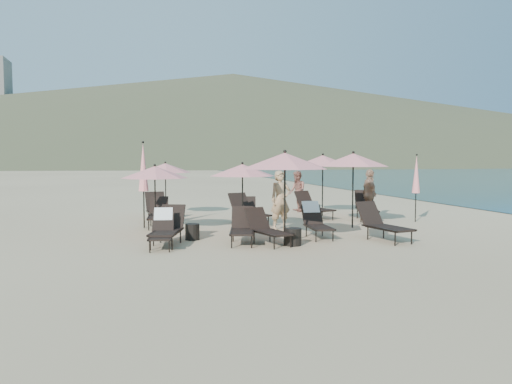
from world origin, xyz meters
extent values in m
plane|color=#D6BA8C|center=(0.00, 0.00, 0.00)|extent=(800.00, 800.00, 0.00)
cone|color=brown|center=(60.00, 300.00, 27.50)|extent=(690.00, 690.00, 55.00)
cone|color=brown|center=(190.00, 330.00, 16.00)|extent=(280.00, 280.00, 32.00)
cube|color=beige|center=(-45.00, 310.00, 19.00)|extent=(18.00, 16.00, 38.00)
cube|color=black|center=(-4.05, -0.51, 0.31)|extent=(0.70, 1.14, 0.04)
cube|color=black|center=(-3.95, 0.20, 0.57)|extent=(0.60, 0.48, 0.55)
cylinder|color=black|center=(-4.35, -0.92, 0.15)|extent=(0.03, 0.03, 0.30)
cylinder|color=black|center=(-4.21, -0.01, 0.15)|extent=(0.03, 0.03, 0.30)
cylinder|color=black|center=(-3.89, -0.98, 0.15)|extent=(0.03, 0.03, 0.30)
cylinder|color=black|center=(-3.76, -0.08, 0.15)|extent=(0.03, 0.03, 0.30)
cube|color=black|center=(-4.31, -0.43, 0.32)|extent=(0.21, 1.20, 0.04)
cube|color=black|center=(-3.78, -0.50, 0.32)|extent=(0.21, 1.20, 0.04)
cube|color=white|center=(-3.93, 0.33, 0.79)|extent=(0.51, 0.32, 0.33)
cube|color=black|center=(-3.91, -0.15, 0.36)|extent=(0.98, 1.38, 0.05)
cube|color=black|center=(-3.67, 0.65, 0.67)|extent=(0.75, 0.64, 0.64)
cylinder|color=black|center=(-4.32, -0.57, 0.18)|extent=(0.04, 0.04, 0.35)
cylinder|color=black|center=(-4.01, 0.46, 0.18)|extent=(0.04, 0.04, 0.35)
cylinder|color=black|center=(-3.80, -0.72, 0.18)|extent=(0.04, 0.04, 0.35)
cylinder|color=black|center=(-3.49, 0.30, 0.18)|extent=(0.04, 0.04, 0.35)
cube|color=black|center=(-4.19, -0.01, 0.37)|extent=(0.45, 1.36, 0.04)
cube|color=black|center=(-3.60, -0.19, 0.37)|extent=(0.45, 1.36, 0.04)
cube|color=black|center=(-1.96, -0.39, 0.34)|extent=(0.86, 1.28, 0.05)
cube|color=black|center=(-1.77, 0.37, 0.63)|extent=(0.69, 0.57, 0.60)
cylinder|color=black|center=(-2.32, -0.80, 0.17)|extent=(0.03, 0.03, 0.33)
cylinder|color=black|center=(-2.08, 0.17, 0.17)|extent=(0.03, 0.03, 0.33)
cylinder|color=black|center=(-1.83, -0.93, 0.17)|extent=(0.03, 0.03, 0.33)
cylinder|color=black|center=(-1.59, 0.05, 0.17)|extent=(0.03, 0.03, 0.33)
cube|color=black|center=(-2.23, -0.28, 0.35)|extent=(0.35, 1.28, 0.04)
cube|color=black|center=(-1.66, -0.42, 0.35)|extent=(0.35, 1.28, 0.04)
cube|color=black|center=(-1.22, -0.70, 0.34)|extent=(0.90, 1.28, 0.05)
cube|color=black|center=(-1.44, 0.05, 0.62)|extent=(0.70, 0.59, 0.60)
cylinder|color=black|center=(-1.33, -1.23, 0.16)|extent=(0.03, 0.03, 0.33)
cylinder|color=black|center=(-1.61, -0.28, 0.16)|extent=(0.03, 0.03, 0.33)
cylinder|color=black|center=(-0.85, -1.09, 0.16)|extent=(0.03, 0.03, 0.33)
cylinder|color=black|center=(-1.13, -0.14, 0.16)|extent=(0.03, 0.03, 0.33)
cube|color=black|center=(-1.51, -0.73, 0.35)|extent=(0.40, 1.26, 0.04)
cube|color=black|center=(-0.96, -0.57, 0.35)|extent=(0.40, 1.26, 0.04)
cube|color=black|center=(0.35, -0.02, 0.32)|extent=(0.65, 1.15, 0.05)
cube|color=black|center=(0.40, 0.72, 0.60)|extent=(0.60, 0.46, 0.57)
cylinder|color=black|center=(0.07, -0.47, 0.16)|extent=(0.03, 0.03, 0.31)
cylinder|color=black|center=(0.15, 0.48, 0.16)|extent=(0.03, 0.03, 0.31)
cylinder|color=black|center=(0.55, -0.50, 0.16)|extent=(0.03, 0.03, 0.31)
cylinder|color=black|center=(0.62, 0.45, 0.16)|extent=(0.03, 0.03, 0.31)
cube|color=black|center=(0.08, 0.04, 0.33)|extent=(0.13, 1.25, 0.04)
cube|color=black|center=(0.63, 0.00, 0.33)|extent=(0.13, 1.25, 0.04)
cube|color=white|center=(0.41, 0.85, 0.82)|extent=(0.52, 0.30, 0.34)
cube|color=black|center=(2.00, -0.95, 0.38)|extent=(0.91, 1.39, 0.05)
cube|color=black|center=(1.83, -0.10, 0.69)|extent=(0.75, 0.61, 0.66)
cylinder|color=black|center=(1.84, -1.53, 0.18)|extent=(0.04, 0.04, 0.36)
cylinder|color=black|center=(1.62, -0.45, 0.18)|extent=(0.04, 0.04, 0.36)
cylinder|color=black|center=(2.38, -1.42, 0.18)|extent=(0.04, 0.04, 0.36)
cylinder|color=black|center=(2.16, -0.34, 0.18)|extent=(0.04, 0.04, 0.36)
cube|color=black|center=(1.68, -0.96, 0.39)|extent=(0.33, 1.43, 0.04)
cube|color=black|center=(2.31, -0.83, 0.39)|extent=(0.33, 1.43, 0.04)
cube|color=black|center=(-3.81, 4.22, 0.39)|extent=(0.81, 1.38, 0.06)
cube|color=black|center=(-3.90, 5.11, 0.71)|extent=(0.73, 0.56, 0.68)
cylinder|color=black|center=(-4.05, 3.65, 0.19)|extent=(0.04, 0.04, 0.37)
cylinder|color=black|center=(-4.15, 4.78, 0.19)|extent=(0.04, 0.04, 0.37)
cylinder|color=black|center=(-3.48, 3.70, 0.19)|extent=(0.04, 0.04, 0.37)
cylinder|color=black|center=(-3.58, 4.83, 0.19)|extent=(0.04, 0.04, 0.37)
cube|color=black|center=(-4.15, 4.25, 0.40)|extent=(0.19, 1.48, 0.04)
cube|color=black|center=(-3.49, 4.31, 0.40)|extent=(0.19, 1.48, 0.04)
cube|color=black|center=(-3.92, 3.29, 0.35)|extent=(0.74, 1.26, 0.05)
cube|color=black|center=(-3.83, 4.09, 0.64)|extent=(0.66, 0.52, 0.62)
cylinder|color=black|center=(-4.23, 2.82, 0.17)|extent=(0.04, 0.04, 0.34)
cylinder|color=black|center=(-4.12, 3.85, 0.17)|extent=(0.04, 0.04, 0.34)
cylinder|color=black|center=(-3.71, 2.77, 0.17)|extent=(0.04, 0.04, 0.34)
cylinder|color=black|center=(-3.60, 3.79, 0.17)|extent=(0.04, 0.04, 0.34)
cube|color=black|center=(-4.21, 3.37, 0.36)|extent=(0.18, 1.35, 0.04)
cube|color=black|center=(-3.61, 3.31, 0.36)|extent=(0.18, 1.35, 0.04)
cube|color=black|center=(-0.75, 4.03, 0.31)|extent=(0.79, 1.17, 0.04)
cube|color=black|center=(-0.57, 4.73, 0.57)|extent=(0.63, 0.52, 0.55)
cylinder|color=black|center=(-1.08, 3.66, 0.15)|extent=(0.03, 0.03, 0.30)
cylinder|color=black|center=(-0.86, 4.54, 0.15)|extent=(0.03, 0.03, 0.30)
cylinder|color=black|center=(-0.63, 3.54, 0.15)|extent=(0.03, 0.03, 0.30)
cylinder|color=black|center=(-0.41, 4.43, 0.15)|extent=(0.03, 0.03, 0.30)
cube|color=black|center=(-1.00, 4.14, 0.32)|extent=(0.32, 1.17, 0.04)
cube|color=black|center=(-0.48, 4.01, 0.32)|extent=(0.32, 1.17, 0.04)
cube|color=black|center=(-0.82, 3.06, 0.38)|extent=(1.03, 1.45, 0.05)
cube|color=black|center=(-1.08, 3.91, 0.71)|extent=(0.79, 0.67, 0.68)
cylinder|color=black|center=(-0.94, 2.46, 0.19)|extent=(0.04, 0.04, 0.37)
cylinder|color=black|center=(-1.26, 3.54, 0.19)|extent=(0.04, 0.04, 0.37)
cylinder|color=black|center=(-0.39, 2.62, 0.19)|extent=(0.04, 0.04, 0.37)
cylinder|color=black|center=(-0.72, 3.70, 0.19)|extent=(0.04, 0.04, 0.37)
cube|color=black|center=(-1.15, 3.02, 0.39)|extent=(0.47, 1.43, 0.04)
cube|color=black|center=(-0.53, 3.21, 0.39)|extent=(0.47, 1.43, 0.04)
cube|color=black|center=(1.93, 4.15, 0.37)|extent=(0.99, 1.39, 0.05)
cube|color=black|center=(1.69, 4.95, 0.67)|extent=(0.76, 0.64, 0.65)
cylinder|color=black|center=(1.83, 3.57, 0.18)|extent=(0.04, 0.04, 0.36)
cylinder|color=black|center=(1.51, 4.60, 0.18)|extent=(0.04, 0.04, 0.36)
cylinder|color=black|center=(2.35, 3.72, 0.18)|extent=(0.04, 0.04, 0.36)
cylinder|color=black|center=(2.03, 4.75, 0.18)|extent=(0.04, 0.04, 0.36)
cube|color=black|center=(1.62, 4.10, 0.38)|extent=(0.45, 1.36, 0.04)
cube|color=black|center=(2.22, 4.29, 0.38)|extent=(0.45, 1.36, 0.04)
cube|color=black|center=(3.55, 3.42, 0.38)|extent=(1.07, 1.46, 0.05)
cube|color=black|center=(3.84, 4.25, 0.70)|extent=(0.80, 0.69, 0.68)
cylinder|color=black|center=(3.10, 3.00, 0.19)|extent=(0.04, 0.04, 0.37)
cylinder|color=black|center=(3.47, 4.06, 0.19)|extent=(0.04, 0.04, 0.37)
cylinder|color=black|center=(3.64, 2.81, 0.19)|extent=(0.04, 0.04, 0.37)
cylinder|color=black|center=(4.01, 3.87, 0.19)|extent=(0.04, 0.04, 0.37)
cube|color=black|center=(3.26, 3.58, 0.39)|extent=(0.52, 1.41, 0.04)
cube|color=black|center=(3.88, 3.36, 0.39)|extent=(0.52, 1.41, 0.04)
cylinder|color=black|center=(-4.06, 1.91, 0.97)|extent=(0.04, 0.04, 1.94)
cone|color=pink|center=(-4.06, 1.91, 1.85)|extent=(1.94, 1.94, 0.35)
sphere|color=black|center=(-4.06, 1.91, 2.06)|extent=(0.07, 0.07, 0.07)
cylinder|color=black|center=(-1.45, 1.79, 1.00)|extent=(0.04, 0.04, 1.99)
cone|color=pink|center=(-1.45, 1.79, 1.90)|extent=(1.99, 1.99, 0.36)
sphere|color=black|center=(-1.45, 1.79, 2.11)|extent=(0.08, 0.08, 0.08)
cylinder|color=black|center=(2.22, 1.83, 1.16)|extent=(0.05, 0.05, 2.32)
cone|color=pink|center=(2.22, 1.83, 2.20)|extent=(2.32, 2.32, 0.42)
sphere|color=black|center=(2.22, 1.83, 2.45)|extent=(0.09, 0.09, 0.09)
cylinder|color=black|center=(-3.44, 6.39, 0.99)|extent=(0.04, 0.04, 1.97)
cone|color=pink|center=(-3.44, 6.39, 1.88)|extent=(1.97, 1.97, 0.36)
sphere|color=black|center=(-3.44, 6.39, 2.09)|extent=(0.08, 0.08, 0.08)
cylinder|color=black|center=(2.54, 5.23, 1.14)|extent=(0.05, 0.05, 2.27)
cone|color=pink|center=(2.54, 5.23, 2.16)|extent=(2.27, 2.27, 0.41)
sphere|color=black|center=(2.54, 5.23, 2.40)|extent=(0.09, 0.09, 0.09)
cylinder|color=black|center=(-0.90, -0.75, 1.15)|extent=(0.05, 0.05, 2.31)
cone|color=pink|center=(-0.90, -0.75, 2.20)|extent=(2.31, 2.31, 0.42)
sphere|color=black|center=(-0.90, -0.75, 2.44)|extent=(0.09, 0.09, 0.09)
cylinder|color=black|center=(5.01, 2.60, 0.52)|extent=(0.04, 0.04, 1.03)
cone|color=pink|center=(5.01, 2.60, 1.69)|extent=(0.28, 0.28, 1.31)
sphere|color=black|center=(5.01, 2.60, 2.37)|extent=(0.07, 0.07, 0.07)
cylinder|color=black|center=(-4.35, 3.39, 0.60)|extent=(0.04, 0.04, 1.20)
cone|color=pink|center=(-4.35, 3.39, 1.97)|extent=(0.33, 0.33, 1.53)
sphere|color=black|center=(-4.35, 3.39, 2.77)|extent=(0.08, 0.08, 0.08)
cylinder|color=black|center=(-3.12, 0.72, 0.22)|extent=(0.40, 0.40, 0.45)
cylinder|color=black|center=(-0.69, -0.81, 0.23)|extent=(0.44, 0.44, 0.45)
imported|color=tan|center=(-0.18, 1.96, 0.94)|extent=(0.74, 0.54, 1.87)
imported|color=#955C4D|center=(2.03, 6.80, 0.86)|extent=(0.70, 0.87, 1.72)
imported|color=tan|center=(3.81, 3.75, 0.92)|extent=(0.54, 1.12, 1.85)
camera|label=1|loc=(-4.79, -13.00, 2.29)|focal=35.00mm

